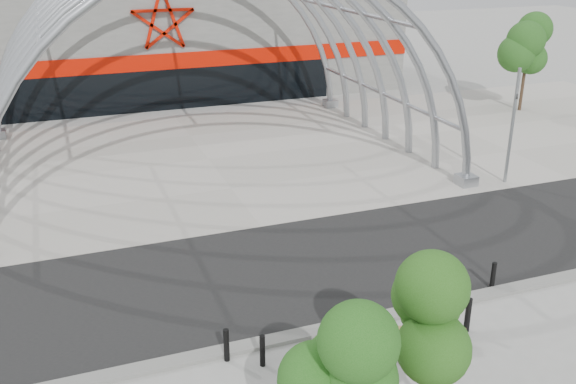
% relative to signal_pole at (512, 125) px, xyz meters
% --- Properties ---
extents(ground, '(140.00, 140.00, 0.00)m').
position_rel_signal_pole_xyz_m(ground, '(-11.89, -7.70, -2.73)').
color(ground, '#969691').
rests_on(ground, ground).
extents(road, '(140.00, 7.00, 0.02)m').
position_rel_signal_pole_xyz_m(road, '(-11.89, -4.20, -2.72)').
color(road, black).
rests_on(road, ground).
extents(forecourt, '(60.00, 17.00, 0.04)m').
position_rel_signal_pole_xyz_m(forecourt, '(-11.89, 7.80, -2.71)').
color(forecourt, '#A8A399').
rests_on(forecourt, ground).
extents(kerb, '(60.00, 0.50, 0.12)m').
position_rel_signal_pole_xyz_m(kerb, '(-11.89, -7.95, -2.67)').
color(kerb, slate).
rests_on(kerb, ground).
extents(arena_building, '(34.00, 15.24, 8.00)m').
position_rel_signal_pole_xyz_m(arena_building, '(-11.89, 25.75, 1.26)').
color(arena_building, slate).
rests_on(arena_building, ground).
extents(vault_canopy, '(20.80, 15.80, 20.36)m').
position_rel_signal_pole_xyz_m(vault_canopy, '(-11.89, 7.80, -2.71)').
color(vault_canopy, '#979BA1').
rests_on(vault_canopy, ground).
extents(signal_pole, '(0.19, 0.74, 5.22)m').
position_rel_signal_pole_xyz_m(signal_pole, '(0.00, 0.00, 0.00)').
color(signal_pole, gray).
rests_on(signal_pole, ground).
extents(street_tree_0, '(1.63, 1.63, 3.72)m').
position_rel_signal_pole_xyz_m(street_tree_0, '(-14.15, -12.55, -0.06)').
color(street_tree_0, '#2F1E15').
rests_on(street_tree_0, ground).
extents(street_tree_1, '(1.66, 1.66, 3.94)m').
position_rel_signal_pole_xyz_m(street_tree_1, '(-11.36, -11.95, 0.10)').
color(street_tree_1, black).
rests_on(street_tree_1, ground).
extents(bench_0, '(2.11, 0.94, 0.43)m').
position_rel_signal_pole_xyz_m(bench_0, '(-11.81, -9.09, -2.52)').
color(bench_0, black).
rests_on(bench_0, ground).
extents(bench_1, '(2.03, 1.23, 0.42)m').
position_rel_signal_pole_xyz_m(bench_1, '(-9.91, -9.54, -2.52)').
color(bench_1, black).
rests_on(bench_1, ground).
extents(bollard_0, '(0.15, 0.15, 0.95)m').
position_rel_signal_pole_xyz_m(bollard_0, '(-15.31, -8.29, -2.25)').
color(bollard_0, black).
rests_on(bollard_0, ground).
extents(bollard_1, '(0.15, 0.15, 0.91)m').
position_rel_signal_pole_xyz_m(bollard_1, '(-14.49, -8.82, -2.27)').
color(bollard_1, black).
rests_on(bollard_1, ground).
extents(bollard_2, '(0.15, 0.15, 0.93)m').
position_rel_signal_pole_xyz_m(bollard_2, '(-11.63, -9.11, -2.26)').
color(bollard_2, black).
rests_on(bollard_2, ground).
extents(bollard_3, '(0.17, 0.17, 1.05)m').
position_rel_signal_pole_xyz_m(bollard_3, '(-8.56, -9.34, -2.20)').
color(bollard_3, black).
rests_on(bollard_3, ground).
extents(bollard_4, '(0.15, 0.15, 0.93)m').
position_rel_signal_pole_xyz_m(bollard_4, '(-6.43, -7.64, -2.27)').
color(bollard_4, black).
rests_on(bollard_4, ground).
extents(bg_tree_1, '(2.70, 2.70, 5.91)m').
position_rel_signal_pole_xyz_m(bg_tree_1, '(9.11, 10.30, 1.52)').
color(bg_tree_1, '#2F2216').
rests_on(bg_tree_1, ground).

